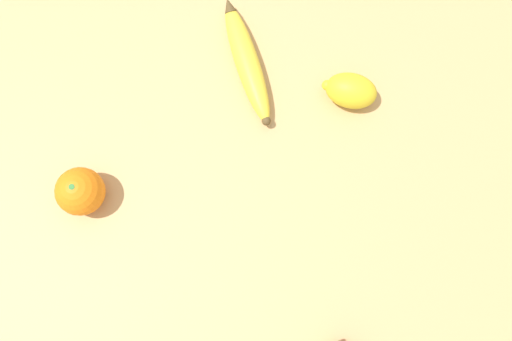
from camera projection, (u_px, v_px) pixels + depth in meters
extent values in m
plane|color=tan|center=(258.00, 161.00, 0.74)|extent=(3.00, 3.00, 0.00)
ellipsoid|color=yellow|center=(247.00, 62.00, 0.76)|extent=(0.17, 0.17, 0.03)
cone|color=brown|center=(229.00, 5.00, 0.77)|extent=(0.03, 0.03, 0.03)
sphere|color=brown|center=(266.00, 121.00, 0.74)|extent=(0.01, 0.01, 0.01)
sphere|color=orange|center=(80.00, 191.00, 0.70)|extent=(0.07, 0.07, 0.07)
cylinder|color=#337A33|center=(72.00, 187.00, 0.67)|extent=(0.01, 0.01, 0.00)
ellipsoid|color=yellow|center=(351.00, 91.00, 0.74)|extent=(0.07, 0.09, 0.05)
sphere|color=yellow|center=(327.00, 85.00, 0.74)|extent=(0.02, 0.02, 0.02)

